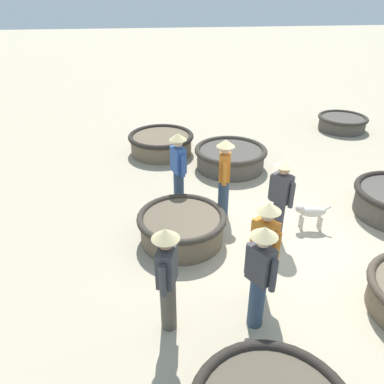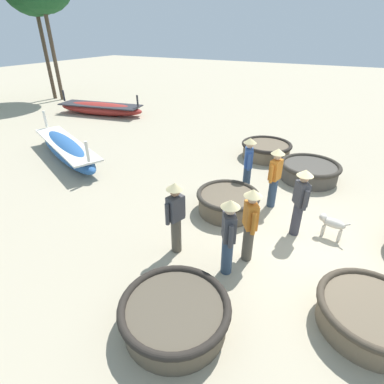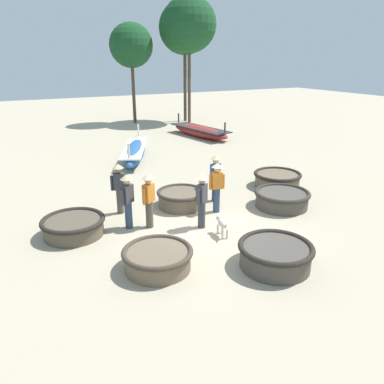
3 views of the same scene
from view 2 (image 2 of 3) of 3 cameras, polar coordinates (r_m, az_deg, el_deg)
ground_plane at (r=7.48m, az=19.67°, el=-8.47°), size 80.00×80.00×0.00m
coracle_weathered at (r=5.20m, az=-3.28°, el=-22.13°), size 1.81×1.81×0.53m
coracle_far_left at (r=5.92m, az=30.91°, el=-19.42°), size 1.72×1.72×0.53m
coracle_nearest at (r=7.94m, az=6.83°, el=-1.76°), size 1.66×1.66×0.57m
coracle_front_right at (r=11.70m, az=13.95°, el=7.89°), size 1.85×1.85×0.57m
coracle_beside_post at (r=10.32m, az=21.45°, el=3.83°), size 1.88×1.88×0.57m
long_boat_ochre_hull at (r=12.12m, az=-22.80°, el=7.56°), size 2.98×5.09×1.33m
long_boat_blue_hull at (r=18.22m, az=-17.00°, el=14.99°), size 2.12×5.24×1.21m
fisherman_hauling at (r=7.14m, az=19.95°, el=-1.21°), size 0.45×0.37×1.67m
fisherman_by_coracle at (r=6.07m, az=11.02°, el=-5.44°), size 0.46×0.37×1.67m
fisherman_with_hat at (r=6.19m, az=-3.14°, el=-4.13°), size 0.51×0.36×1.67m
fisherman_standing_left at (r=8.74m, az=10.66°, el=5.64°), size 0.50×0.36×1.67m
fisherman_standing_right at (r=5.68m, az=6.98°, el=-7.74°), size 0.47×0.36×1.67m
fisherman_crouching at (r=8.13m, az=15.52°, el=3.26°), size 0.52×0.36×1.67m
dog at (r=7.63m, az=25.05°, el=-5.44°), size 0.29×0.68×0.55m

